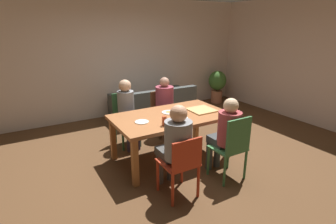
{
  "coord_description": "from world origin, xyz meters",
  "views": [
    {
      "loc": [
        -2.04,
        -3.41,
        2.13
      ],
      "look_at": [
        0.0,
        0.1,
        0.79
      ],
      "focal_mm": 28.11,
      "sensor_mm": 36.0,
      "label": 1
    }
  ],
  "objects_px": {
    "plate_1": "(142,122)",
    "drinking_glass_0": "(223,113)",
    "chair_0": "(182,163)",
    "plate_0": "(181,118)",
    "chair_1": "(233,145)",
    "potted_plant": "(217,84)",
    "person_0": "(176,142)",
    "person_2": "(166,102)",
    "person_3": "(127,108)",
    "chair_2": "(163,111)",
    "chair_3": "(125,117)",
    "plate_2": "(169,112)",
    "drinking_glass_1": "(164,121)",
    "dining_table": "(171,120)",
    "pizza_box_0": "(202,110)",
    "person_1": "(226,131)",
    "couch": "(153,106)"
  },
  "relations": [
    {
      "from": "chair_2",
      "to": "plate_0",
      "type": "xyz_separation_m",
      "value": [
        -0.36,
        -1.23,
        0.29
      ]
    },
    {
      "from": "drinking_glass_0",
      "to": "person_0",
      "type": "bearing_deg",
      "value": -161.27
    },
    {
      "from": "chair_0",
      "to": "drinking_glass_0",
      "type": "xyz_separation_m",
      "value": [
        1.11,
        0.52,
        0.33
      ]
    },
    {
      "from": "plate_0",
      "to": "drinking_glass_0",
      "type": "distance_m",
      "value": 0.68
    },
    {
      "from": "person_2",
      "to": "person_1",
      "type": "bearing_deg",
      "value": -90.0
    },
    {
      "from": "dining_table",
      "to": "couch",
      "type": "relative_size",
      "value": 0.96
    },
    {
      "from": "chair_2",
      "to": "drinking_glass_0",
      "type": "bearing_deg",
      "value": -79.46
    },
    {
      "from": "plate_0",
      "to": "drinking_glass_0",
      "type": "relative_size",
      "value": 2.29
    },
    {
      "from": "person_3",
      "to": "drinking_glass_0",
      "type": "relative_size",
      "value": 12.08
    },
    {
      "from": "chair_3",
      "to": "plate_1",
      "type": "height_order",
      "value": "chair_3"
    },
    {
      "from": "person_1",
      "to": "plate_2",
      "type": "distance_m",
      "value": 1.04
    },
    {
      "from": "chair_0",
      "to": "chair_2",
      "type": "distance_m",
      "value": 2.16
    },
    {
      "from": "plate_2",
      "to": "person_0",
      "type": "bearing_deg",
      "value": -115.77
    },
    {
      "from": "person_2",
      "to": "pizza_box_0",
      "type": "height_order",
      "value": "person_2"
    },
    {
      "from": "drinking_glass_0",
      "to": "drinking_glass_1",
      "type": "xyz_separation_m",
      "value": [
        -1.0,
        0.12,
        0.02
      ]
    },
    {
      "from": "chair_1",
      "to": "plate_1",
      "type": "relative_size",
      "value": 4.66
    },
    {
      "from": "drinking_glass_0",
      "to": "pizza_box_0",
      "type": "bearing_deg",
      "value": 105.51
    },
    {
      "from": "person_1",
      "to": "chair_3",
      "type": "relative_size",
      "value": 1.26
    },
    {
      "from": "chair_2",
      "to": "couch",
      "type": "relative_size",
      "value": 0.46
    },
    {
      "from": "chair_0",
      "to": "drinking_glass_1",
      "type": "relative_size",
      "value": 6.25
    },
    {
      "from": "person_3",
      "to": "chair_2",
      "type": "bearing_deg",
      "value": 13.95
    },
    {
      "from": "dining_table",
      "to": "person_2",
      "type": "distance_m",
      "value": 0.97
    },
    {
      "from": "pizza_box_0",
      "to": "plate_2",
      "type": "xyz_separation_m",
      "value": [
        -0.54,
        0.17,
        -0.0
      ]
    },
    {
      "from": "plate_1",
      "to": "chair_0",
      "type": "bearing_deg",
      "value": -82.96
    },
    {
      "from": "plate_1",
      "to": "plate_2",
      "type": "relative_size",
      "value": 0.86
    },
    {
      "from": "drinking_glass_0",
      "to": "couch",
      "type": "height_order",
      "value": "drinking_glass_0"
    },
    {
      "from": "chair_1",
      "to": "pizza_box_0",
      "type": "height_order",
      "value": "chair_1"
    },
    {
      "from": "dining_table",
      "to": "pizza_box_0",
      "type": "relative_size",
      "value": 4.57
    },
    {
      "from": "drinking_glass_0",
      "to": "chair_0",
      "type": "bearing_deg",
      "value": -154.92
    },
    {
      "from": "person_2",
      "to": "chair_1",
      "type": "bearing_deg",
      "value": -90.0
    },
    {
      "from": "pizza_box_0",
      "to": "person_2",
      "type": "bearing_deg",
      "value": 99.79
    },
    {
      "from": "chair_3",
      "to": "dining_table",
      "type": "bearing_deg",
      "value": -65.7
    },
    {
      "from": "dining_table",
      "to": "person_0",
      "type": "relative_size",
      "value": 1.51
    },
    {
      "from": "chair_1",
      "to": "potted_plant",
      "type": "distance_m",
      "value": 4.08
    },
    {
      "from": "chair_3",
      "to": "pizza_box_0",
      "type": "bearing_deg",
      "value": -45.34
    },
    {
      "from": "plate_0",
      "to": "chair_1",
      "type": "bearing_deg",
      "value": -65.01
    },
    {
      "from": "plate_1",
      "to": "plate_2",
      "type": "height_order",
      "value": "plate_2"
    },
    {
      "from": "chair_1",
      "to": "person_0",
      "type": "bearing_deg",
      "value": 169.11
    },
    {
      "from": "plate_1",
      "to": "drinking_glass_0",
      "type": "xyz_separation_m",
      "value": [
        1.22,
        -0.4,
        0.05
      ]
    },
    {
      "from": "chair_0",
      "to": "pizza_box_0",
      "type": "distance_m",
      "value": 1.39
    },
    {
      "from": "plate_0",
      "to": "drinking_glass_1",
      "type": "relative_size",
      "value": 1.72
    },
    {
      "from": "plate_2",
      "to": "dining_table",
      "type": "bearing_deg",
      "value": -104.22
    },
    {
      "from": "chair_0",
      "to": "person_0",
      "type": "relative_size",
      "value": 0.69
    },
    {
      "from": "plate_1",
      "to": "person_1",
      "type": "bearing_deg",
      "value": -39.44
    },
    {
      "from": "person_2",
      "to": "plate_0",
      "type": "height_order",
      "value": "person_2"
    },
    {
      "from": "chair_3",
      "to": "plate_2",
      "type": "xyz_separation_m",
      "value": [
        0.46,
        -0.83,
        0.26
      ]
    },
    {
      "from": "plate_0",
      "to": "plate_1",
      "type": "height_order",
      "value": "plate_0"
    },
    {
      "from": "plate_2",
      "to": "pizza_box_0",
      "type": "bearing_deg",
      "value": -18.04
    },
    {
      "from": "person_2",
      "to": "plate_0",
      "type": "bearing_deg",
      "value": -108.34
    },
    {
      "from": "chair_0",
      "to": "plate_0",
      "type": "xyz_separation_m",
      "value": [
        0.47,
        0.76,
        0.28
      ]
    }
  ]
}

